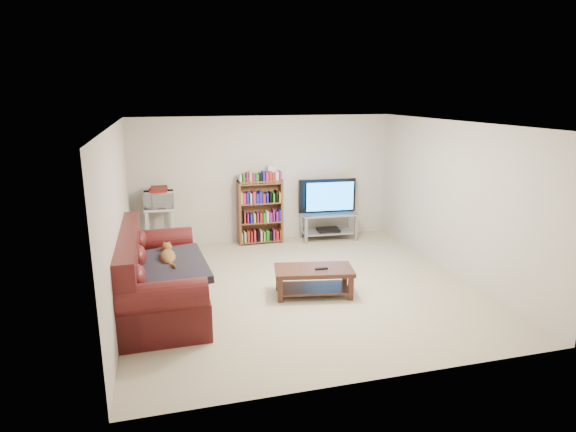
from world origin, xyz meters
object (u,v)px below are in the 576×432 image
object	(u,v)px
tv_stand	(328,222)
bookshelf	(260,211)
coffee_table	(314,276)
sofa	(154,281)

from	to	relation	value
tv_stand	bookshelf	world-z (taller)	bookshelf
coffee_table	bookshelf	distance (m)	2.65
sofa	coffee_table	xyz separation A→B (m)	(2.19, -0.21, -0.08)
sofa	coffee_table	bearing A→B (deg)	-6.03
coffee_table	bookshelf	xyz separation A→B (m)	(-0.23, 2.62, 0.35)
sofa	tv_stand	size ratio (longest dim) A/B	2.27
tv_stand	coffee_table	bearing A→B (deg)	-110.29
coffee_table	tv_stand	bearing A→B (deg)	76.57
tv_stand	sofa	bearing A→B (deg)	-141.41
tv_stand	bookshelf	distance (m)	1.37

